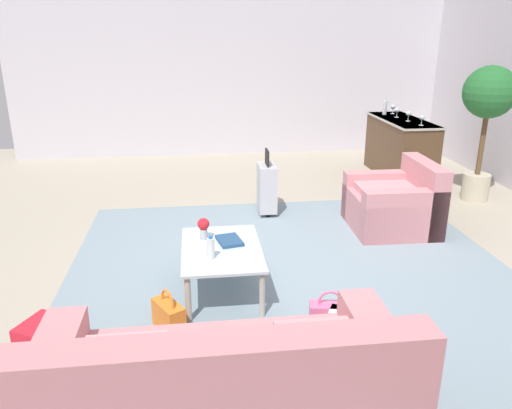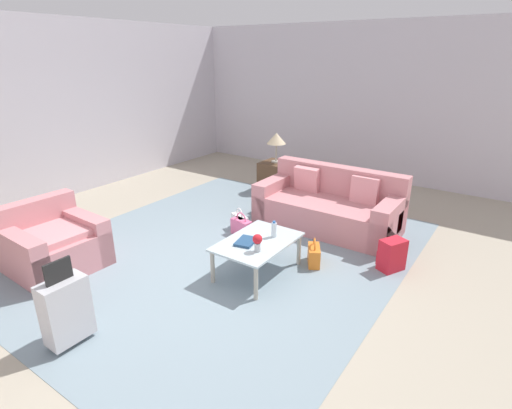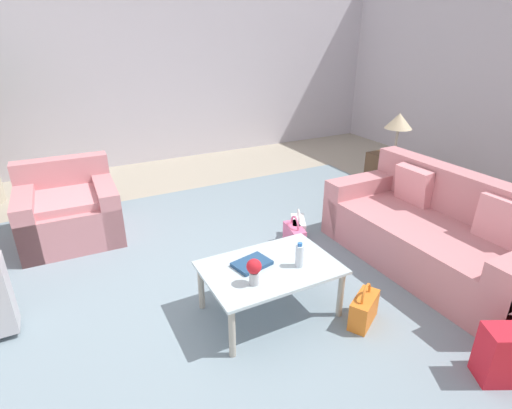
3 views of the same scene
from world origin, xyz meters
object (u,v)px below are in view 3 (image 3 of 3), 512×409
object	(u,v)px
coffee_table	(270,272)
backpack_red	(503,355)
handbag_pink	(294,236)
handbag_white	(298,229)
side_table	(391,173)
couch	(438,236)
armchair	(69,212)
flower_vase	(254,270)
table_lamp	(399,122)
coffee_table_book	(252,264)
water_bottle	(299,256)
handbag_orange	(364,309)

from	to	relation	value
coffee_table	backpack_red	size ratio (longest dim) A/B	2.60
handbag_pink	backpack_red	size ratio (longest dim) A/B	0.89
handbag_white	side_table	bearing A→B (deg)	16.56
couch	armchair	size ratio (longest dim) A/B	2.08
flower_vase	handbag_white	size ratio (longest dim) A/B	0.57
table_lamp	handbag_white	bearing A→B (deg)	-163.44
flower_vase	backpack_red	world-z (taller)	flower_vase
armchair	handbag_pink	world-z (taller)	armchair
couch	backpack_red	world-z (taller)	couch
couch	side_table	world-z (taller)	couch
coffee_table	table_lamp	bearing A→B (deg)	28.18
coffee_table_book	handbag_white	world-z (taller)	coffee_table_book
coffee_table	backpack_red	xyz separation A→B (m)	(1.00, -1.29, -0.19)
water_bottle	flower_vase	bearing A→B (deg)	-173.21
table_lamp	handbag_pink	bearing A→B (deg)	-161.21
couch	side_table	xyz separation A→B (m)	(1.00, 1.60, -0.03)
water_bottle	handbag_pink	size ratio (longest dim) A/B	0.57
table_lamp	coffee_table	bearing A→B (deg)	-151.82
coffee_table_book	handbag_pink	xyz separation A→B (m)	(0.87, 0.72, -0.32)
side_table	coffee_table_book	bearing A→B (deg)	-154.07
armchair	water_bottle	size ratio (longest dim) A/B	4.96
armchair	handbag_white	distance (m)	2.51
handbag_orange	side_table	bearing A→B (deg)	41.45
couch	water_bottle	bearing A→B (deg)	-180.00
coffee_table	coffee_table_book	distance (m)	0.16
flower_vase	handbag_white	xyz separation A→B (m)	(1.10, 1.08, -0.43)
side_table	table_lamp	distance (m)	0.72
couch	water_bottle	size ratio (longest dim) A/B	10.30
armchair	coffee_table	size ratio (longest dim) A/B	0.97
handbag_pink	water_bottle	bearing A→B (deg)	-121.40
couch	armchair	xyz separation A→B (m)	(-3.10, 2.27, -0.01)
water_bottle	handbag_orange	distance (m)	0.66
armchair	handbag_white	world-z (taller)	armchair
handbag_pink	backpack_red	world-z (taller)	backpack_red
coffee_table_book	side_table	bearing A→B (deg)	13.57
armchair	table_lamp	world-z (taller)	table_lamp
coffee_table	side_table	size ratio (longest dim) A/B	1.88
coffee_table	table_lamp	size ratio (longest dim) A/B	1.86
armchair	handbag_white	size ratio (longest dim) A/B	2.82
water_bottle	handbag_white	world-z (taller)	water_bottle
flower_vase	handbag_pink	bearing A→B (deg)	44.45
couch	handbag_white	xyz separation A→B (m)	(-0.92, 1.03, -0.17)
handbag_white	armchair	bearing A→B (deg)	150.30
coffee_table_book	handbag_white	distance (m)	1.35
coffee_table_book	handbag_pink	size ratio (longest dim) A/B	0.79
coffee_table	backpack_red	distance (m)	1.65
coffee_table	table_lamp	xyz separation A→B (m)	(2.80, 1.50, 0.61)
water_bottle	flower_vase	xyz separation A→B (m)	(-0.42, -0.05, 0.03)
flower_vase	water_bottle	bearing A→B (deg)	6.79
coffee_table_book	water_bottle	bearing A→B (deg)	-41.72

